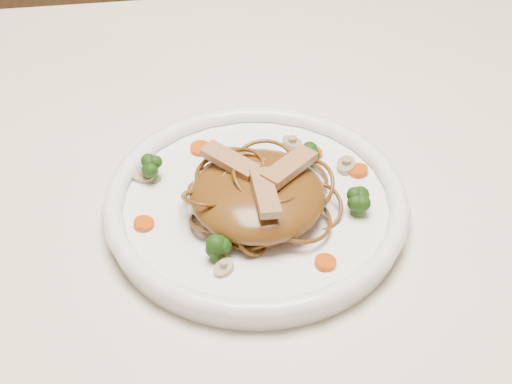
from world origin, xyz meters
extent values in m
cube|color=white|center=(0.00, 0.00, 0.73)|extent=(1.20, 0.80, 0.04)
cylinder|color=white|center=(-0.01, -0.05, 0.76)|extent=(0.38, 0.38, 0.02)
ellipsoid|color=brown|center=(-0.01, -0.06, 0.79)|extent=(0.17, 0.17, 0.04)
cube|color=tan|center=(0.02, -0.06, 0.81)|extent=(0.06, 0.06, 0.01)
cube|color=tan|center=(-0.03, -0.04, 0.81)|extent=(0.05, 0.05, 0.01)
cube|color=tan|center=(-0.01, -0.09, 0.81)|extent=(0.02, 0.06, 0.01)
cylinder|color=#CA4907|center=(0.06, 0.01, 0.77)|extent=(0.02, 0.02, 0.00)
cylinder|color=#CA4907|center=(-0.12, -0.07, 0.77)|extent=(0.03, 0.03, 0.00)
cylinder|color=#CA4907|center=(0.10, -0.02, 0.77)|extent=(0.02, 0.02, 0.00)
cylinder|color=#CA4907|center=(-0.06, 0.03, 0.77)|extent=(0.02, 0.02, 0.00)
cylinder|color=#CA4907|center=(0.04, -0.14, 0.77)|extent=(0.02, 0.02, 0.00)
cylinder|color=tan|center=(-0.05, -0.14, 0.77)|extent=(0.03, 0.03, 0.01)
cylinder|color=tan|center=(0.09, -0.01, 0.77)|extent=(0.03, 0.03, 0.01)
cylinder|color=tan|center=(-0.12, 0.00, 0.77)|extent=(0.03, 0.03, 0.01)
cylinder|color=tan|center=(0.04, 0.03, 0.77)|extent=(0.03, 0.03, 0.01)
camera|label=1|loc=(-0.08, -0.59, 1.27)|focal=53.90mm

